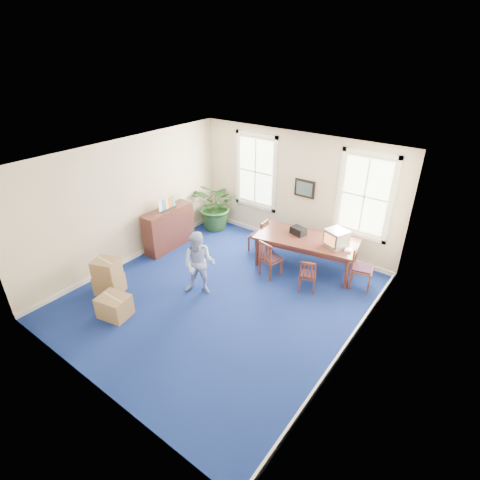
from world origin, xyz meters
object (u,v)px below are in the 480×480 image
Objects in this scene: potted_plant at (217,206)px; cardboard_boxes at (118,277)px; crt_tv at (337,238)px; conference_table at (306,253)px; credenza at (169,227)px; chair_near_left at (271,258)px; man at (199,264)px.

potted_plant reaches higher than cardboard_boxes.
conference_table is at bearing -154.21° from crt_tv.
credenza is 1.02× the size of potted_plant.
crt_tv is 5.18m from cardboard_boxes.
credenza is at bearing 20.69° from chair_near_left.
crt_tv reaches higher than conference_table.
cardboard_boxes reaches higher than conference_table.
conference_table is 1.00m from chair_near_left.
cardboard_boxes is (-2.38, -2.74, -0.03)m from chair_near_left.
crt_tv is 0.33× the size of man.
potted_plant is at bearing -163.20° from crt_tv.
man is at bearing -130.63° from conference_table.
cardboard_boxes is (-2.89, -3.59, 0.03)m from conference_table.
crt_tv reaches higher than credenza.
man is (-0.91, -1.59, 0.28)m from chair_near_left.
potted_plant reaches higher than conference_table.
crt_tv is at bearing -4.59° from potted_plant.
chair_near_left is at bearing -122.58° from crt_tv.
chair_near_left is (-0.51, -0.85, 0.06)m from conference_table.
crt_tv is 0.32× the size of cardboard_boxes.
man is at bearing -56.77° from potted_plant.
potted_plant is (-2.76, 1.23, 0.28)m from chair_near_left.
man is (-2.16, -2.50, -0.29)m from crt_tv.
man reaches higher than crt_tv.
chair_near_left is 3.12m from credenza.
potted_plant reaches higher than credenza.
chair_near_left is (-1.25, -0.91, -0.57)m from crt_tv.
chair_near_left is 3.03m from potted_plant.
credenza reaches higher than cardboard_boxes.
conference_table is at bearing -108.95° from chair_near_left.
chair_near_left is 1.85m from man.
cardboard_boxes is at bearing -74.12° from credenza.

